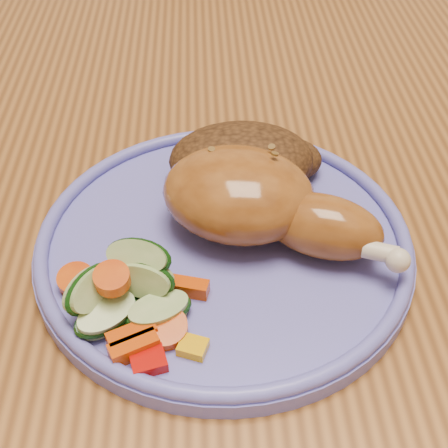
% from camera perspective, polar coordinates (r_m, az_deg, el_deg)
% --- Properties ---
extents(dining_table, '(0.90, 1.40, 0.75)m').
position_cam_1_polar(dining_table, '(0.57, 10.03, -2.17)').
color(dining_table, brown).
rests_on(dining_table, ground).
extents(chair_far, '(0.42, 0.42, 0.91)m').
position_cam_1_polar(chair_far, '(1.17, 3.63, 13.62)').
color(chair_far, '#4C2D16').
rests_on(chair_far, ground).
extents(plate, '(0.26, 0.26, 0.01)m').
position_cam_1_polar(plate, '(0.44, -0.00, -2.03)').
color(plate, '#5F5EC0').
rests_on(plate, dining_table).
extents(plate_rim, '(0.26, 0.26, 0.01)m').
position_cam_1_polar(plate_rim, '(0.43, -0.00, -0.98)').
color(plate_rim, '#5F5EC0').
rests_on(plate_rim, plate).
extents(chicken_leg, '(0.17, 0.12, 0.06)m').
position_cam_1_polar(chicken_leg, '(0.42, 3.17, 2.07)').
color(chicken_leg, '#95561F').
rests_on(chicken_leg, plate).
extents(rice_pilaf, '(0.12, 0.08, 0.05)m').
position_cam_1_polar(rice_pilaf, '(0.47, 1.87, 5.74)').
color(rice_pilaf, '#472911').
rests_on(rice_pilaf, plate).
extents(vegetable_pile, '(0.10, 0.09, 0.05)m').
position_cam_1_polar(vegetable_pile, '(0.38, -8.81, -6.45)').
color(vegetable_pile, '#A50A05').
rests_on(vegetable_pile, plate).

